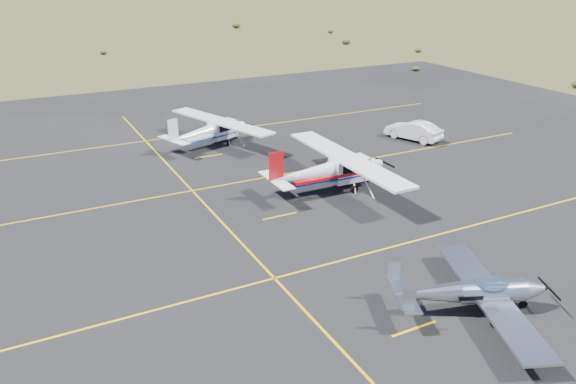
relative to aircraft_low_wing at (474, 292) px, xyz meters
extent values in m
plane|color=#383D1C|center=(0.31, 3.60, -0.85)|extent=(1600.00, 1600.00, 0.00)
cube|color=black|center=(0.31, 10.60, -0.85)|extent=(72.00, 72.00, 0.02)
cube|color=silver|center=(0.56, -0.23, -0.17)|extent=(4.23, 8.02, 0.11)
ellipsoid|color=#99BFD8|center=(0.56, -0.23, 0.26)|extent=(1.69, 1.34, 0.74)
cube|color=silver|center=(-2.54, 1.02, 0.08)|extent=(1.59, 2.75, 0.05)
cube|color=silver|center=(-3.03, 0.15, 0.48)|extent=(0.48, 0.23, 0.90)
cube|color=silver|center=(-2.29, 1.99, 0.48)|extent=(0.48, 0.23, 0.90)
cylinder|color=black|center=(1.90, -0.76, -0.69)|extent=(0.31, 0.19, 0.31)
cylinder|color=black|center=(-0.01, -1.16, -0.66)|extent=(0.37, 0.23, 0.36)
cylinder|color=black|center=(0.80, 0.85, -0.66)|extent=(0.37, 0.23, 0.36)
cube|color=white|center=(2.86, 13.05, 0.23)|extent=(2.25, 1.18, 1.38)
cube|color=white|center=(2.65, 13.05, 0.94)|extent=(1.62, 11.22, 0.14)
cube|color=black|center=(2.86, 13.05, 0.51)|extent=(1.64, 1.22, 0.56)
cube|color=red|center=(1.53, 13.06, 0.13)|extent=(5.10, 1.21, 0.18)
cube|color=red|center=(-1.93, 13.07, 1.20)|extent=(0.87, 0.07, 1.63)
cube|color=white|center=(-1.93, 13.07, 0.38)|extent=(0.78, 3.26, 0.06)
cylinder|color=black|center=(4.18, 13.05, -0.66)|extent=(0.37, 0.10, 0.37)
cylinder|color=black|center=(2.55, 11.98, -0.62)|extent=(0.45, 0.13, 0.45)
cylinder|color=black|center=(2.55, 14.12, -0.62)|extent=(0.45, 0.13, 0.45)
cube|color=white|center=(-0.61, 24.72, 0.12)|extent=(2.25, 1.65, 1.24)
cube|color=white|center=(-0.79, 24.66, 0.77)|extent=(4.61, 10.03, 0.13)
cube|color=black|center=(-0.61, 24.72, 0.38)|extent=(1.74, 1.51, 0.51)
cube|color=white|center=(-1.74, 24.34, 0.03)|extent=(4.69, 2.50, 0.17)
cube|color=white|center=(-4.70, 23.33, 1.00)|extent=(0.76, 0.31, 1.47)
cube|color=white|center=(-4.70, 23.33, 0.26)|extent=(1.60, 3.01, 0.06)
cylinder|color=black|center=(0.52, 25.11, -0.68)|extent=(0.34, 0.19, 0.33)
cylinder|color=black|center=(-0.56, 23.72, -0.64)|extent=(0.42, 0.24, 0.40)
cylinder|color=black|center=(-1.19, 25.55, -0.64)|extent=(0.42, 0.24, 0.40)
imported|color=white|center=(12.27, 18.77, -0.14)|extent=(2.91, 4.50, 1.40)
camera|label=1|loc=(-14.56, -12.92, 11.58)|focal=35.00mm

